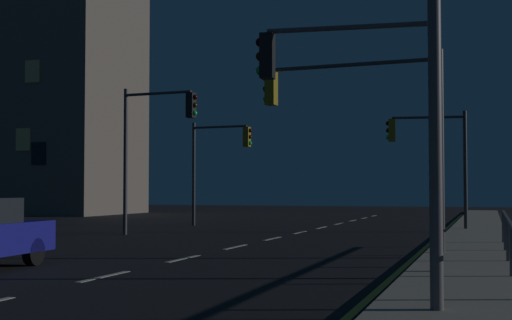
{
  "coord_description": "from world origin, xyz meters",
  "views": [
    {
      "loc": [
        7.42,
        -4.26,
        1.75
      ],
      "look_at": [
        -0.28,
        19.98,
        2.78
      ],
      "focal_mm": 51.7,
      "sensor_mm": 36.0,
      "label": 1
    }
  ],
  "objects": [
    {
      "name": "traffic_light_near_left",
      "position": [
        -4.87,
        21.5,
        3.97
      ],
      "size": [
        3.21,
        0.53,
        5.71
      ],
      "color": "#38383D",
      "rests_on": "ground"
    },
    {
      "name": "street_lamp_mid_block",
      "position": [
        6.64,
        6.21,
        4.27
      ],
      "size": [
        0.83,
        1.56,
        6.87
      ],
      "color": "#4C4C51",
      "rests_on": "sidewalk_right"
    },
    {
      "name": "traffic_light_overhead_east",
      "position": [
        5.02,
        27.28,
        3.57
      ],
      "size": [
        3.3,
        0.67,
        4.9
      ],
      "color": "#2D3033",
      "rests_on": "sidewalk_right"
    },
    {
      "name": "sidewalk_right",
      "position": [
        6.87,
        17.5,
        0.07
      ],
      "size": [
        2.15,
        77.0,
        0.14
      ],
      "primitive_type": "cube",
      "color": "#9E937F",
      "rests_on": "ground"
    },
    {
      "name": "lane_markings_center",
      "position": [
        0.0,
        21.0,
        0.01
      ],
      "size": [
        0.14,
        50.0,
        0.01
      ],
      "color": "silver",
      "rests_on": "ground"
    },
    {
      "name": "traffic_light_mid_right",
      "position": [
        4.03,
        15.46,
        3.91
      ],
      "size": [
        5.03,
        0.67,
        5.26
      ],
      "color": "#38383D",
      "rests_on": "sidewalk_right"
    },
    {
      "name": "ground_plane",
      "position": [
        0.0,
        17.5,
        0.0
      ],
      "size": [
        112.0,
        112.0,
        0.0
      ],
      "primitive_type": "plane",
      "color": "black",
      "rests_on": "ground"
    },
    {
      "name": "traffic_light_near_right",
      "position": [
        -5.09,
        29.13,
        3.52
      ],
      "size": [
        3.16,
        0.49,
        5.04
      ],
      "color": "#2D3033",
      "rests_on": "ground"
    },
    {
      "name": "lane_edge_line",
      "position": [
        5.55,
        22.5,
        0.01
      ],
      "size": [
        0.14,
        53.0,
        0.01
      ],
      "color": "gold",
      "rests_on": "ground"
    },
    {
      "name": "traffic_light_mid_left",
      "position": [
        4.8,
        10.63,
        3.8
      ],
      "size": [
        3.76,
        0.54,
        5.2
      ],
      "color": "#38383D",
      "rests_on": "sidewalk_right"
    }
  ]
}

